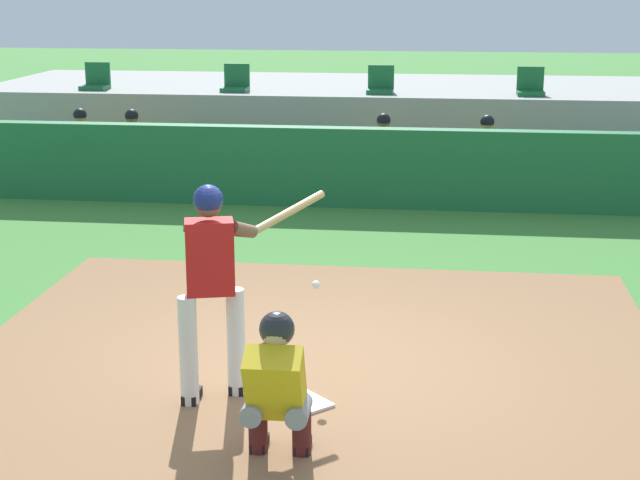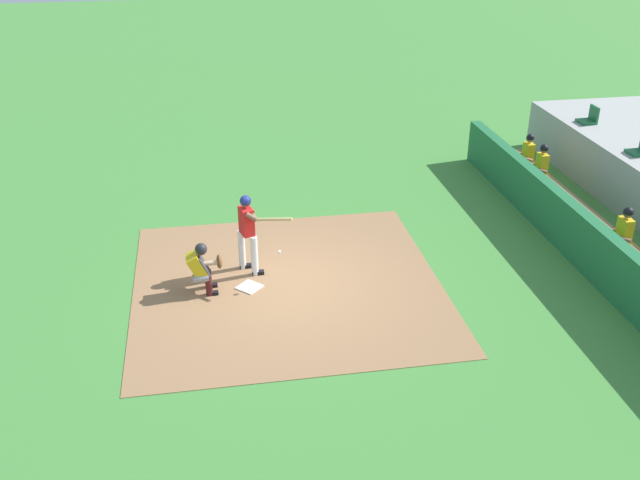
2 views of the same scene
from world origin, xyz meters
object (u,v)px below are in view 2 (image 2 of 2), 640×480
at_px(dugout_player_0, 524,155).
at_px(home_plate, 249,287).
at_px(dugout_player_2, 619,234).
at_px(dugout_player_1, 537,167).
at_px(catcher_crouched, 203,266).
at_px(batter_at_plate, 248,229).
at_px(stadium_seat_0, 589,118).

bearing_deg(dugout_player_0, home_plate, -59.38).
bearing_deg(dugout_player_2, home_plate, -91.25).
bearing_deg(dugout_player_1, catcher_crouched, -66.56).
bearing_deg(catcher_crouched, home_plate, 89.38).
relative_size(home_plate, dugout_player_2, 0.34).
relative_size(catcher_crouched, dugout_player_2, 1.49).
height_order(home_plate, dugout_player_0, dugout_player_0).
bearing_deg(batter_at_plate, home_plate, -5.89).
relative_size(batter_at_plate, dugout_player_0, 1.39).
height_order(catcher_crouched, dugout_player_2, dugout_player_2).
distance_m(home_plate, dugout_player_0, 9.49).
xyz_separation_m(dugout_player_1, dugout_player_2, (4.12, 0.00, 0.00)).
distance_m(dugout_player_2, stadium_seat_0, 5.81).
distance_m(catcher_crouched, dugout_player_1, 9.88).
distance_m(dugout_player_1, dugout_player_2, 4.12).
height_order(batter_at_plate, dugout_player_2, batter_at_plate).
bearing_deg(batter_at_plate, catcher_crouched, -56.08).
xyz_separation_m(batter_at_plate, dugout_player_0, (-4.14, 8.07, -0.36)).
height_order(home_plate, dugout_player_2, dugout_player_2).
relative_size(dugout_player_0, dugout_player_2, 1.00).
distance_m(batter_at_plate, dugout_player_1, 8.72).
height_order(home_plate, catcher_crouched, catcher_crouched).
bearing_deg(catcher_crouched, stadium_seat_0, 115.05).
height_order(dugout_player_0, dugout_player_1, same).
xyz_separation_m(catcher_crouched, dugout_player_0, (-4.81, 9.07, 0.07)).
bearing_deg(home_plate, dugout_player_2, 88.75).
distance_m(home_plate, catcher_crouched, 1.09).
xyz_separation_m(catcher_crouched, stadium_seat_0, (-5.19, 11.10, 0.93)).
xyz_separation_m(home_plate, stadium_seat_0, (-5.20, 10.18, 1.51)).
xyz_separation_m(home_plate, batter_at_plate, (-0.68, 0.07, 1.01)).
bearing_deg(dugout_player_2, dugout_player_0, 180.00).
bearing_deg(stadium_seat_0, home_plate, -62.94).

